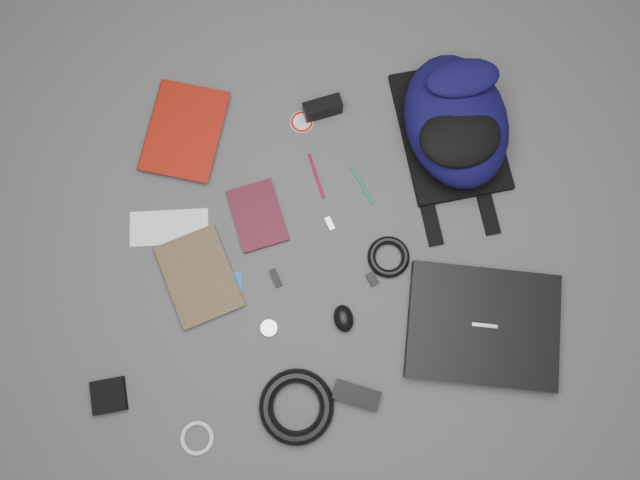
{
  "coord_description": "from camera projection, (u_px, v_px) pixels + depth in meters",
  "views": [
    {
      "loc": [
        -0.02,
        -0.35,
        1.74
      ],
      "look_at": [
        0.0,
        0.0,
        0.02
      ],
      "focal_mm": 35.0,
      "sensor_mm": 36.0,
      "label": 1
    }
  ],
  "objects": [
    {
      "name": "white_cable_coil",
      "position": [
        197.0,
        438.0,
        1.66
      ],
      "size": [
        0.11,
        0.11,
        0.01
      ],
      "primitive_type": "torus",
      "rotation": [
        0.0,
        0.0,
        0.34
      ],
      "color": "white",
      "rests_on": "ground"
    },
    {
      "name": "textbook_red",
      "position": [
        149.0,
        124.0,
        1.83
      ],
      "size": [
        0.28,
        0.33,
        0.03
      ],
      "primitive_type": "imported",
      "rotation": [
        0.0,
        0.0,
        -0.27
      ],
      "color": "maroon",
      "rests_on": "ground"
    },
    {
      "name": "comic_book",
      "position": [
        168.0,
        289.0,
        1.74
      ],
      "size": [
        0.25,
        0.3,
        0.02
      ],
      "primitive_type": "imported",
      "rotation": [
        0.0,
        0.0,
        0.32
      ],
      "color": "#AA840C",
      "rests_on": "ground"
    },
    {
      "name": "backpack",
      "position": [
        456.0,
        121.0,
        1.75
      ],
      "size": [
        0.36,
        0.48,
        0.19
      ],
      "primitive_type": null,
      "rotation": [
        0.0,
        0.0,
        0.12
      ],
      "color": "black",
      "rests_on": "ground"
    },
    {
      "name": "cable_coil",
      "position": [
        389.0,
        257.0,
        1.75
      ],
      "size": [
        0.13,
        0.13,
        0.02
      ],
      "primitive_type": "torus",
      "rotation": [
        0.0,
        0.0,
        -0.11
      ],
      "color": "black",
      "rests_on": "ground"
    },
    {
      "name": "dvd_case",
      "position": [
        258.0,
        216.0,
        1.78
      ],
      "size": [
        0.17,
        0.21,
        0.01
      ],
      "primitive_type": "cube",
      "rotation": [
        0.0,
        0.0,
        0.23
      ],
      "color": "#3C0B16",
      "rests_on": "ground"
    },
    {
      "name": "usb_silver",
      "position": [
        330.0,
        224.0,
        1.78
      ],
      "size": [
        0.03,
        0.04,
        0.01
      ],
      "primitive_type": "cube",
      "rotation": [
        0.0,
        0.0,
        0.35
      ],
      "color": "#AFB0B2",
      "rests_on": "ground"
    },
    {
      "name": "headphone_right",
      "position": [
        269.0,
        328.0,
        1.72
      ],
      "size": [
        0.05,
        0.05,
        0.01
      ],
      "primitive_type": "cylinder",
      "rotation": [
        0.0,
        0.0,
        0.05
      ],
      "color": "silver",
      "rests_on": "ground"
    },
    {
      "name": "headphone_left",
      "position": [
        227.0,
        290.0,
        1.74
      ],
      "size": [
        0.06,
        0.06,
        0.01
      ],
      "primitive_type": "cylinder",
      "rotation": [
        0.0,
        0.0,
        0.22
      ],
      "color": "silver",
      "rests_on": "ground"
    },
    {
      "name": "laptop",
      "position": [
        483.0,
        326.0,
        1.71
      ],
      "size": [
        0.46,
        0.38,
        0.04
      ],
      "primitive_type": "cube",
      "rotation": [
        0.0,
        0.0,
        -0.18
      ],
      "color": "black",
      "rests_on": "ground"
    },
    {
      "name": "pen_teal",
      "position": [
        362.0,
        185.0,
        1.8
      ],
      "size": [
        0.06,
        0.12,
        0.01
      ],
      "primitive_type": "cylinder",
      "rotation": [
        1.57,
        0.0,
        0.43
      ],
      "color": "#0D7B64",
      "rests_on": "ground"
    },
    {
      "name": "power_cord_coil",
      "position": [
        296.0,
        407.0,
        1.66
      ],
      "size": [
        0.27,
        0.27,
        0.04
      ],
      "primitive_type": "torus",
      "rotation": [
        0.0,
        0.0,
        0.43
      ],
      "color": "black",
      "rests_on": "ground"
    },
    {
      "name": "power_brick",
      "position": [
        356.0,
        395.0,
        1.67
      ],
      "size": [
        0.13,
        0.09,
        0.03
      ],
      "primitive_type": "cube",
      "rotation": [
        0.0,
        0.0,
        -0.37
      ],
      "color": "black",
      "rests_on": "ground"
    },
    {
      "name": "pen_red",
      "position": [
        316.0,
        176.0,
        1.81
      ],
      "size": [
        0.04,
        0.14,
        0.01
      ],
      "primitive_type": "cylinder",
      "rotation": [
        1.57,
        0.0,
        0.24
      ],
      "color": "maroon",
      "rests_on": "ground"
    },
    {
      "name": "mouse",
      "position": [
        344.0,
        318.0,
        1.71
      ],
      "size": [
        0.06,
        0.08,
        0.04
      ],
      "primitive_type": "ellipsoid",
      "rotation": [
        0.0,
        0.0,
        0.13
      ],
      "color": "black",
      "rests_on": "ground"
    },
    {
      "name": "envelope",
      "position": [
        169.0,
        227.0,
        1.78
      ],
      "size": [
        0.23,
        0.11,
        0.0
      ],
      "primitive_type": "cube",
      "rotation": [
        0.0,
        0.0,
        -0.02
      ],
      "color": "white",
      "rests_on": "ground"
    },
    {
      "name": "pouch",
      "position": [
        109.0,
        396.0,
        1.68
      ],
      "size": [
        0.1,
        0.1,
        0.02
      ],
      "primitive_type": "cube",
      "rotation": [
        0.0,
        0.0,
        0.11
      ],
      "color": "black",
      "rests_on": "ground"
    },
    {
      "name": "ground",
      "position": [
        320.0,
        241.0,
        1.77
      ],
      "size": [
        4.0,
        4.0,
        0.0
      ],
      "primitive_type": "plane",
      "color": "#4F4F51",
      "rests_on": "ground"
    },
    {
      "name": "sticker_disc",
      "position": [
        302.0,
        122.0,
        1.84
      ],
      "size": [
        0.07,
        0.07,
        0.0
      ],
      "primitive_type": "cylinder",
      "rotation": [
        0.0,
        0.0,
        -0.05
      ],
      "color": "white",
      "rests_on": "ground"
    },
    {
      "name": "usb_black",
      "position": [
        276.0,
        278.0,
        1.75
      ],
      "size": [
        0.04,
        0.06,
        0.01
      ],
      "primitive_type": "cube",
      "rotation": [
        0.0,
        0.0,
        0.35
      ],
      "color": "black",
      "rests_on": "ground"
    },
    {
      "name": "id_badge",
      "position": [
        232.0,
        286.0,
        1.75
      ],
      "size": [
        0.06,
        0.08,
        0.0
      ],
      "primitive_type": "cube",
      "rotation": [
        0.0,
        0.0,
        -0.07
      ],
      "color": "#175CB1",
      "rests_on": "ground"
    },
    {
      "name": "compact_camera",
      "position": [
        322.0,
        108.0,
        1.82
      ],
      "size": [
        0.12,
        0.06,
        0.06
      ],
      "primitive_type": "cube",
      "rotation": [
        0.0,
        0.0,
        0.23
      ],
      "color": "black",
      "rests_on": "ground"
    },
    {
      "name": "key_fob",
      "position": [
        372.0,
        279.0,
        1.75
      ],
      "size": [
        0.04,
        0.04,
        0.01
      ],
      "primitive_type": "cube",
      "rotation": [
        0.0,
        0.0,
        0.41
      ],
      "color": "black",
      "rests_on": "ground"
    }
  ]
}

